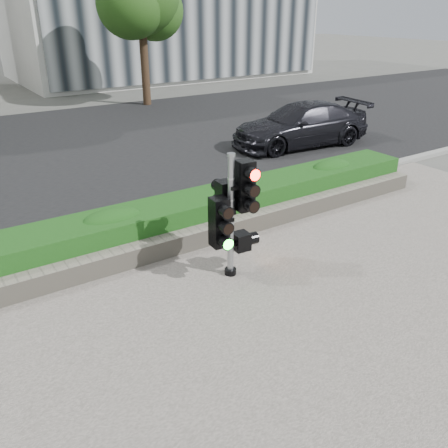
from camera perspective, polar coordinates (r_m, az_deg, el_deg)
name	(u,v)px	position (r m, az deg, el deg)	size (l,w,h in m)	color
ground	(251,296)	(7.43, 3.30, -8.65)	(120.00, 120.00, 0.00)	#51514C
sidewalk	(381,396)	(6.05, 18.36, -19.00)	(16.00, 11.00, 0.03)	#9E9389
road	(63,149)	(15.94, -18.85, 8.49)	(60.00, 13.00, 0.02)	black
curb	(160,223)	(9.79, -7.72, 0.16)	(60.00, 0.25, 0.12)	gray
stone_wall	(190,239)	(8.72, -4.11, -1.83)	(12.00, 0.32, 0.34)	gray
hedge	(173,219)	(9.17, -6.16, 0.63)	(12.00, 1.00, 0.68)	#2E7925
traffic_signal	(231,210)	(7.46, 0.89, 1.74)	(0.73, 0.54, 2.07)	black
car_dark	(300,125)	(15.59, 9.19, 11.71)	(1.86, 4.58, 1.33)	black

